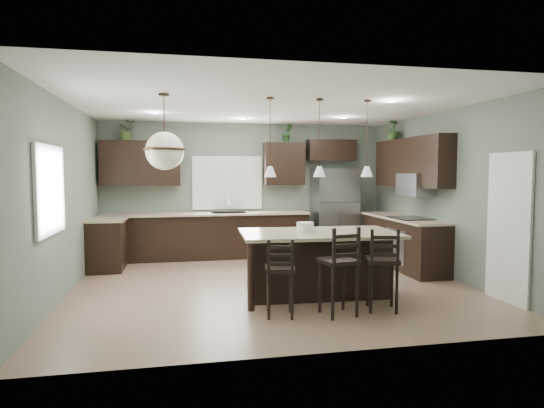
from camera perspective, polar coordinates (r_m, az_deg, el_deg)
The scene contains 33 objects.
ground at distance 7.26m, azimuth -0.16°, elevation -10.13°, with size 6.00×6.00×0.00m, color #9E8466.
pantry_door at distance 6.93m, azimuth 27.55°, elevation -2.67°, with size 0.04×0.82×2.04m, color white.
window_back at distance 9.69m, azimuth -5.63°, elevation 2.67°, with size 1.35×0.02×1.00m, color white.
window_left at distance 6.32m, azimuth -26.21°, elevation 1.59°, with size 0.02×1.10×1.00m, color white.
left_return_cabs at distance 8.81m, azimuth -20.00°, elevation -4.87°, with size 0.60×0.90×0.90m, color black.
left_return_countertop at distance 8.74m, azimuth -19.95°, elevation -1.82°, with size 0.66×0.96×0.04m, color beige.
back_lower_cabs at distance 9.46m, azimuth -8.13°, elevation -4.07°, with size 4.20×0.60×0.90m, color black.
back_countertop at distance 9.39m, azimuth -8.15°, elevation -1.24°, with size 4.20×0.66×0.04m, color beige.
sink_inset at distance 9.42m, azimuth -5.42°, elevation -1.11°, with size 0.70×0.45×0.01m, color gray.
faucet at distance 9.38m, azimuth -5.41°, elevation -0.24°, with size 0.02×0.02×0.28m, color silver.
back_upper_left at distance 9.52m, azimuth -16.13°, elevation 4.92°, with size 1.55×0.34×0.90m, color black.
back_upper_right at distance 9.73m, azimuth 1.52°, elevation 5.05°, with size 0.85×0.34×0.90m, color black.
fridge_header at distance 10.02m, azimuth 7.43°, elevation 6.71°, with size 1.05×0.34×0.45m, color black.
right_lower_cabs at distance 8.87m, azimuth 16.12°, elevation -4.72°, with size 0.60×2.35×0.90m, color black.
right_countertop at distance 8.81m, azimuth 16.07°, elevation -1.70°, with size 0.66×2.35×0.04m, color beige.
cooktop at distance 8.56m, azimuth 16.92°, elevation -1.71°, with size 0.58×0.75×0.02m, color black.
wall_oven_front at distance 8.49m, azimuth 15.15°, elevation -5.08°, with size 0.01×0.72×0.60m, color gray.
right_upper_cabs at distance 8.84m, azimuth 17.06°, elevation 4.99°, with size 0.34×2.35×0.90m, color black.
microwave at distance 8.57m, azimuth 17.59°, elevation 2.34°, with size 0.40×0.75×0.40m, color gray.
refrigerator at distance 9.89m, azimuth 7.79°, elevation -0.94°, with size 0.90×0.74×1.85m, color #9898A0.
kitchen_island at distance 6.58m, azimuth 5.86°, elevation -7.49°, with size 2.20×1.25×0.92m, color black.
serving_dish at distance 6.45m, azimuth 4.17°, elevation -2.92°, with size 0.24×0.24×0.14m, color silver.
bar_stool_left at distance 5.63m, azimuth 1.00°, elevation -9.19°, with size 0.36×0.36×0.97m, color black.
bar_stool_center at distance 5.72m, azimuth 8.33°, elevation -8.30°, with size 0.41×0.41×1.12m, color black.
bar_stool_right at distance 6.02m, azimuth 13.65°, elevation -7.96°, with size 0.40×0.40×1.07m, color black.
pendant_left at distance 6.32m, azimuth -0.24°, elevation 8.35°, with size 0.17×0.17×1.10m, color white, non-canonical shape.
pendant_center at distance 6.46m, azimuth 5.97°, elevation 8.23°, with size 0.17×0.17×1.10m, color white, non-canonical shape.
pendant_right at distance 6.68m, azimuth 11.85°, elevation 8.03°, with size 0.17×0.17×1.10m, color white, non-canonical shape.
chandelier at distance 6.19m, azimuth -13.35°, elevation 8.80°, with size 0.54×0.54×1.00m, color #EDE8C2, non-canonical shape.
plant_back_left at distance 9.55m, azimuth -17.82°, elevation 8.76°, with size 0.35×0.30×0.39m, color #334E22.
plant_back_right at distance 9.75m, azimuth 1.93°, elevation 8.88°, with size 0.22×0.18×0.40m, color #265324.
plant_right_wall at distance 9.48m, azimuth 14.96°, elevation 9.02°, with size 0.25×0.25×0.44m, color #2C4A20.
room_shell at distance 7.04m, azimuth -0.16°, elevation 3.42°, with size 6.00×6.00×6.00m.
Camera 1 is at (-1.36, -6.90, 1.77)m, focal length 30.00 mm.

